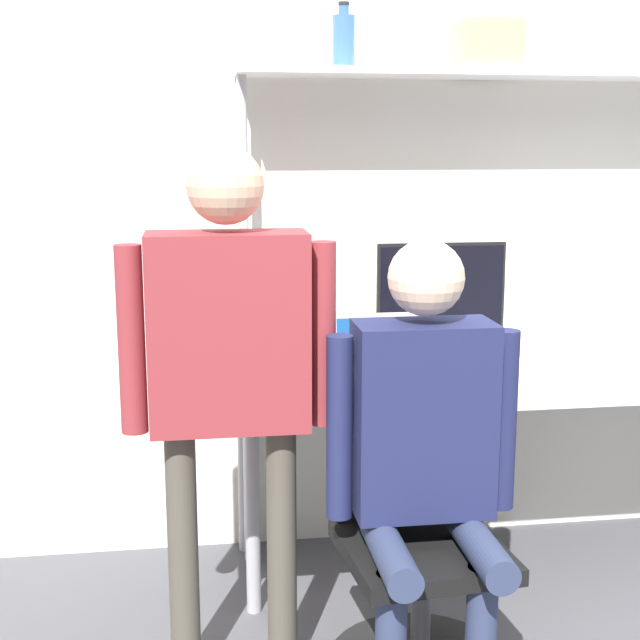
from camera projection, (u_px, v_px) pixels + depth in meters
name	position (u px, v px, depth m)	size (l,w,h in m)	color
ground_plane	(517.00, 603.00, 3.17)	(12.00, 12.00, 0.00)	#4C4C51
wall_back	(472.00, 209.00, 3.54)	(8.00, 0.06, 2.70)	silver
desk	(494.00, 399.00, 3.35)	(1.98, 0.61, 0.74)	silver
shelf_unit	(490.00, 141.00, 3.31)	(1.88, 0.29, 1.87)	white
monitor	(441.00, 301.00, 3.41)	(0.50, 0.22, 0.50)	black
laptop	(379.00, 367.00, 3.23)	(0.34, 0.26, 0.26)	#BCBCC1
cell_phone	(463.00, 386.00, 3.22)	(0.07, 0.15, 0.01)	silver
office_chair	(417.00, 591.00, 2.71)	(0.56, 0.56, 0.89)	black
person_seated	(426.00, 433.00, 2.56)	(0.57, 0.47, 1.34)	#2D3856
person_standing	(229.00, 352.00, 2.54)	(0.62, 0.22, 1.60)	#4C473D
bottle_blue	(344.00, 40.00, 3.16)	(0.08, 0.08, 0.23)	#335999
storage_box	(485.00, 46.00, 3.24)	(0.21, 0.23, 0.17)	#DBCC66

